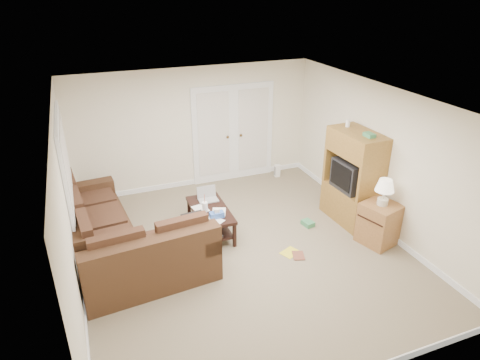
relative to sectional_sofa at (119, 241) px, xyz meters
name	(u,v)px	position (x,y,z in m)	size (l,w,h in m)	color
floor	(243,251)	(1.89, -0.48, -0.36)	(5.50, 5.50, 0.00)	gray
ceiling	(244,101)	(1.89, -0.48, 2.14)	(5.00, 5.50, 0.02)	white
wall_left	(68,212)	(-0.61, -0.48, 0.89)	(0.02, 5.50, 2.50)	white
wall_right	(380,159)	(4.39, -0.48, 0.89)	(0.02, 5.50, 2.50)	white
wall_back	(194,128)	(1.89, 2.27, 0.89)	(5.00, 0.02, 2.50)	white
wall_front	(349,296)	(1.89, -3.23, 0.89)	(5.00, 0.02, 2.50)	white
baseboards	(243,248)	(1.89, -0.48, -0.31)	(5.00, 5.50, 0.10)	silver
french_doors	(233,134)	(2.74, 2.24, 0.68)	(1.80, 0.05, 2.13)	silver
window_left	(65,163)	(-0.57, 0.52, 1.19)	(0.05, 1.92, 1.42)	silver
sectional_sofa	(119,241)	(0.00, 0.00, 0.00)	(2.22, 3.01, 0.91)	#482E1B
coffee_table	(210,219)	(1.57, 0.26, -0.09)	(0.61, 1.18, 0.80)	black
tv_armoire	(353,177)	(4.09, -0.22, 0.50)	(0.63, 1.08, 1.81)	olive
side_cabinet	(380,220)	(4.09, -1.04, 0.06)	(0.68, 0.68, 1.16)	#9A6838
space_heater	(277,171)	(3.68, 1.96, -0.22)	(0.11, 0.09, 0.28)	white
floor_magazine	(290,252)	(2.58, -0.80, -0.35)	(0.29, 0.23, 0.01)	yellow
floor_greenbox	(308,223)	(3.27, -0.16, -0.31)	(0.16, 0.22, 0.09)	#408D5A
floor_book	(293,256)	(2.58, -0.91, -0.35)	(0.18, 0.25, 0.02)	brown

